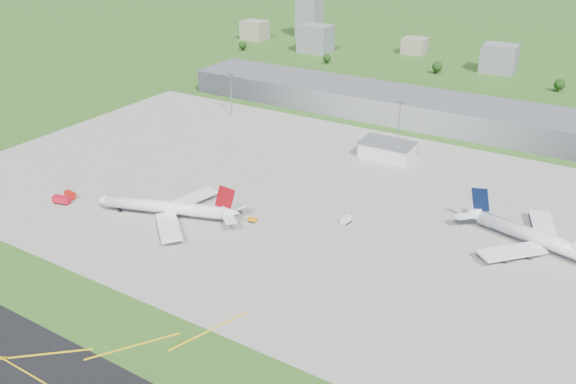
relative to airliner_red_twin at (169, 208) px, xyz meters
The scene contains 21 objects.
ground 163.01m from the airliner_red_twin, 74.60° to the left, with size 1400.00×1400.00×0.00m, color #2C571B.
apron 71.26m from the airliner_red_twin, 41.47° to the left, with size 360.00×190.00×0.08m, color gray.
terminal 177.47m from the airliner_red_twin, 75.88° to the left, with size 300.00×42.00×15.00m, color gray.
ops_building 119.61m from the airliner_red_twin, 63.55° to the left, with size 26.00×16.00×8.00m, color silver.
mast_west 135.25m from the airliner_red_twin, 114.92° to the left, with size 3.50×2.00×25.90m.
mast_center 133.85m from the airliner_red_twin, 66.42° to the left, with size 3.50×2.00×25.90m.
airliner_red_twin is the anchor object (origin of this frame).
airliner_blue_quad 149.06m from the airliner_red_twin, 20.11° to the left, with size 66.40×51.18×17.57m.
fire_truck 51.37m from the airliner_red_twin, 163.33° to the right, with size 8.13×4.80×3.41m.
crash_tender 51.12m from the airliner_red_twin, 169.50° to the right, with size 6.17×3.39×3.08m.
tug_yellow 35.18m from the airliner_red_twin, 24.43° to the left, with size 3.84×2.57×1.78m.
van_white_near 73.58m from the airliner_red_twin, 27.16° to the left, with size 3.34×5.84×2.77m.
bldg_far_w 371.80m from the airliner_red_twin, 118.38° to the left, with size 24.00×20.00×18.00m, color gray.
bldg_w 322.04m from the airliner_red_twin, 107.48° to the left, with size 28.00×22.00×24.00m, color slate.
bldg_cw 347.50m from the airliner_red_twin, 92.76° to the left, with size 20.00×18.00×14.00m, color gray.
bldg_c 323.41m from the airliner_red_twin, 78.71° to the left, with size 26.00×20.00×22.00m, color slate.
bldg_tall_w 392.11m from the airliner_red_twin, 110.43° to the left, with size 22.00×20.00×44.00m, color slate.
tree_far_w 318.34m from the airliner_red_twin, 119.49° to the left, with size 7.20×7.20×8.80m.
tree_w 280.15m from the airliner_red_twin, 103.78° to the left, with size 6.75×6.75×8.25m.
tree_c 288.03m from the airliner_red_twin, 85.36° to the left, with size 8.10×8.10×9.90m.
tree_e 303.99m from the airliner_red_twin, 68.12° to the left, with size 7.65×7.65×9.35m.
Camera 1 is at (104.36, -158.03, 114.07)m, focal length 35.00 mm.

